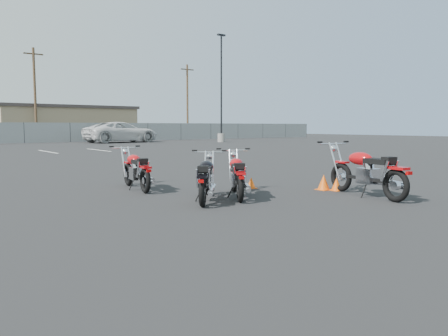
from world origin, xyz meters
TOP-DOWN VIEW (x-y plane):
  - ground at (0.00, 0.00)m, footprint 120.00×120.00m
  - motorcycle_front_red at (-0.50, 3.07)m, footprint 0.77×2.00m
  - motorcycle_second_black at (-0.09, 0.80)m, footprint 1.54×1.74m
  - motorcycle_third_red at (0.70, 0.81)m, footprint 1.42×1.85m
  - motorcycle_rear_red at (2.92, -0.76)m, footprint 0.96×2.30m
  - training_cone_near at (1.76, 1.61)m, footprint 0.22×0.22m
  - training_cone_far at (2.94, 0.41)m, footprint 0.30×0.30m
  - training_cone_extra at (3.08, 0.15)m, footprint 0.25×0.25m
  - light_pole_east at (19.43, 26.76)m, footprint 0.80×0.70m
  - tan_building_east at (10.00, 44.00)m, footprint 14.40×9.40m
  - utility_pole_c at (6.00, 39.00)m, footprint 1.80×0.24m
  - utility_pole_d at (24.00, 40.00)m, footprint 1.80×0.24m
  - white_van at (11.41, 31.19)m, footprint 3.73×7.97m

SIDE VIEW (x-z plane):
  - ground at x=0.00m, z-range 0.00..0.00m
  - training_cone_near at x=1.76m, z-range 0.00..0.26m
  - training_cone_extra at x=3.08m, z-range 0.00..0.30m
  - training_cone_far at x=2.94m, z-range 0.00..0.36m
  - motorcycle_second_black at x=-0.09m, z-range -0.04..0.92m
  - motorcycle_third_red at x=0.70m, z-range -0.04..0.93m
  - motorcycle_front_red at x=-0.50m, z-range -0.04..0.94m
  - motorcycle_rear_red at x=2.92m, z-range -0.05..1.08m
  - white_van at x=11.41m, z-range 0.00..2.94m
  - tan_building_east at x=10.00m, z-range 0.01..3.71m
  - light_pole_east at x=19.43m, z-range -2.40..7.49m
  - utility_pole_c at x=6.00m, z-range 0.19..9.19m
  - utility_pole_d at x=24.00m, z-range 0.19..9.19m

